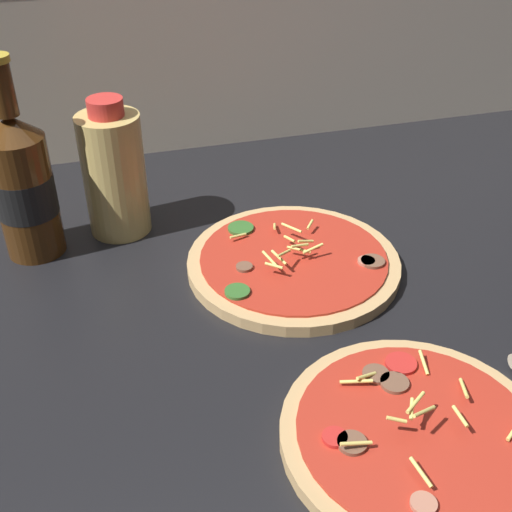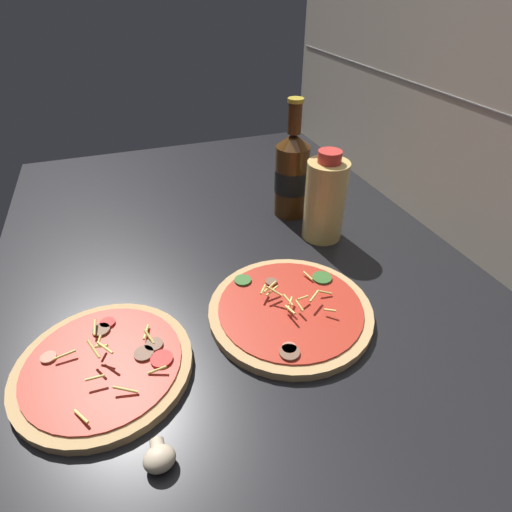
{
  "view_description": "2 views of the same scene",
  "coord_description": "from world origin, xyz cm",
  "views": [
    {
      "loc": [
        -18.85,
        -59.2,
        50.15
      ],
      "look_at": [
        -1.87,
        -0.83,
        9.24
      ],
      "focal_mm": 45.0,
      "sensor_mm": 36.0,
      "label": 1
    },
    {
      "loc": [
        48.79,
        -16.89,
        49.89
      ],
      "look_at": [
        -6.6,
        2.73,
        7.35
      ],
      "focal_mm": 28.0,
      "sensor_mm": 36.0,
      "label": 2
    }
  ],
  "objects": [
    {
      "name": "counter_slab",
      "position": [
        0.0,
        0.0,
        1.25
      ],
      "size": [
        160.0,
        90.0,
        2.5
      ],
      "color": "black",
      "rests_on": "ground"
    },
    {
      "name": "pizza_near",
      "position": [
        6.43,
        -25.07,
        3.38
      ],
      "size": [
        25.28,
        25.28,
        5.38
      ],
      "color": "tan",
      "rests_on": "counter_slab"
    },
    {
      "name": "pizza_far",
      "position": [
        4.76,
        4.77,
        3.4
      ],
      "size": [
        27.31,
        27.31,
        4.55
      ],
      "color": "tan",
      "rests_on": "counter_slab"
    },
    {
      "name": "beer_bottle",
      "position": [
        -26.95,
        18.45,
        12.39
      ],
      "size": [
        7.67,
        7.67,
        26.25
      ],
      "color": "#47280F",
      "rests_on": "counter_slab"
    },
    {
      "name": "oil_bottle",
      "position": [
        -15.45,
        20.92,
        11.3
      ],
      "size": [
        8.46,
        8.46,
        19.14
      ],
      "color": "#D6B766",
      "rests_on": "counter_slab"
    }
  ]
}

